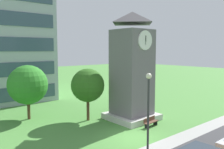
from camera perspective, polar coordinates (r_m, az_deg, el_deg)
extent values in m
plane|color=#4C893D|center=(20.44, 5.29, -15.00)|extent=(160.00, 160.00, 0.00)
cube|color=#9E9E99|center=(18.91, 10.95, -16.88)|extent=(120.00, 1.60, 0.01)
cube|color=#384C60|center=(32.61, -24.98, -4.66)|extent=(14.34, 0.10, 1.80)
cube|color=#384C60|center=(32.20, -25.23, 0.95)|extent=(14.34, 0.10, 1.80)
cube|color=slate|center=(24.69, 4.79, -0.17)|extent=(3.43, 3.43, 9.34)
cube|color=beige|center=(25.53, 4.70, -9.97)|extent=(4.63, 4.63, 0.60)
pyramid|color=#555155|center=(24.75, 4.91, 13.46)|extent=(3.77, 3.77, 1.20)
cylinder|color=white|center=(23.34, 7.98, 8.17)|extent=(1.88, 0.12, 1.88)
cylinder|color=white|center=(25.84, 7.67, 7.96)|extent=(0.12, 1.88, 1.88)
cube|color=black|center=(23.30, 8.12, 8.58)|extent=(0.06, 0.08, 0.57)
cube|color=black|center=(23.29, 8.13, 8.17)|extent=(0.06, 0.06, 0.85)
cube|color=brown|center=(23.31, 9.40, -11.22)|extent=(1.84, 0.68, 0.06)
cube|color=brown|center=(23.36, 8.96, -10.58)|extent=(1.79, 0.25, 0.40)
cube|color=black|center=(22.81, 8.36, -12.18)|extent=(0.13, 0.44, 0.45)
cube|color=black|center=(23.95, 10.38, -11.33)|extent=(0.13, 0.44, 0.45)
cylinder|color=#333338|center=(15.50, 8.67, -11.21)|extent=(0.14, 0.14, 5.50)
sphere|color=#F2EFCC|center=(14.90, 8.85, -0.37)|extent=(0.36, 0.36, 0.36)
cylinder|color=#513823|center=(24.92, -5.79, -8.15)|extent=(0.30, 0.30, 2.48)
sphere|color=#2D631D|center=(24.44, -5.85, -2.59)|extent=(3.44, 3.44, 3.44)
cylinder|color=#513823|center=(26.73, -19.39, -7.76)|extent=(0.31, 0.31, 2.23)
sphere|color=#2D8026|center=(26.25, -19.59, -2.33)|extent=(4.12, 4.12, 4.12)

